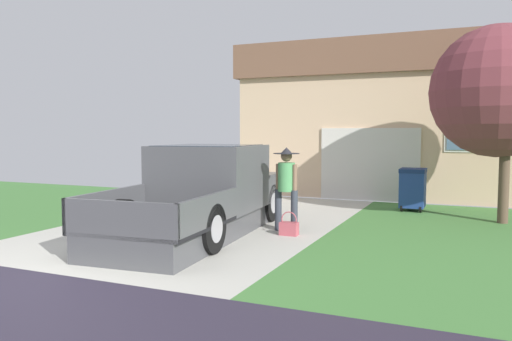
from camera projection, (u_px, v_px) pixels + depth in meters
The scene contains 6 objects.
pickup_truck at pixel (206, 193), 9.79m from camera, with size 2.33×5.14×1.68m.
person_with_hat at pixel (286, 182), 9.73m from camera, with size 0.50×0.50×1.64m.
handbag at pixel (289, 228), 9.42m from camera, with size 0.34×0.19×0.45m.
house_with_garage at pixel (391, 120), 17.20m from camera, with size 8.49×7.21×4.59m.
front_yard_tree at pixel (501, 89), 10.60m from camera, with size 2.79×2.79×4.18m.
wheeled_trash_bin at pixel (413, 188), 12.37m from camera, with size 0.60×0.72×1.04m.
Camera 1 is at (5.13, -5.08, 1.92)m, focal length 35.38 mm.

